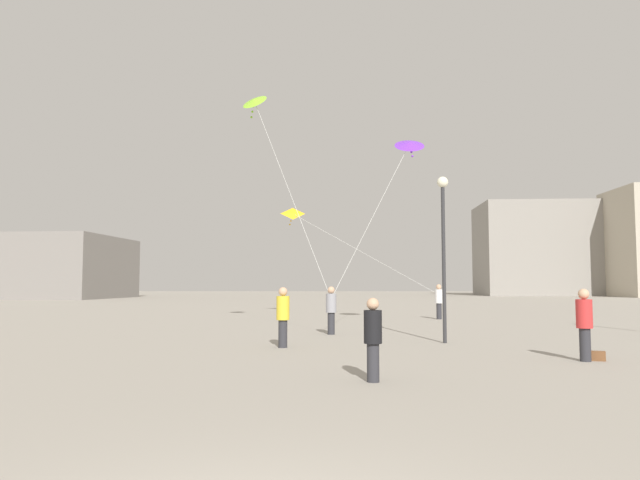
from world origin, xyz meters
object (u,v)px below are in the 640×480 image
at_px(person_in_red, 584,321).
at_px(building_left_hall, 48,268).
at_px(person_in_black, 373,336).
at_px(kite_lime_diamond, 255,102).
at_px(person_in_grey, 331,308).
at_px(kite_violet_diamond, 409,145).
at_px(person_in_white, 439,300).
at_px(kite_amber_delta, 296,216).
at_px(handbag_beside_flyer, 598,356).
at_px(person_in_yellow, 283,314).
at_px(building_centre_hall, 545,250).
at_px(lamppost_west, 443,232).

relative_size(person_in_red, building_left_hall, 0.09).
height_order(person_in_black, kite_lime_diamond, kite_lime_diamond).
xyz_separation_m(person_in_grey, kite_violet_diamond, (3.43, 3.68, 7.01)).
bearing_deg(person_in_white, kite_amber_delta, -103.36).
xyz_separation_m(person_in_red, kite_violet_diamond, (-2.75, 11.24, 7.02)).
bearing_deg(person_in_white, person_in_black, 4.26).
xyz_separation_m(building_left_hall, handbag_beside_flyer, (44.02, -62.77, -3.88)).
bearing_deg(kite_lime_diamond, building_left_hall, 123.25).
relative_size(person_in_black, person_in_yellow, 0.90).
xyz_separation_m(building_centre_hall, lamppost_west, (-30.89, -79.07, -3.89)).
bearing_deg(person_in_white, person_in_yellow, -8.79).
xyz_separation_m(person_in_grey, handbag_beside_flyer, (6.52, -7.46, -0.85)).
bearing_deg(lamppost_west, person_in_grey, 139.05).
relative_size(person_in_red, kite_violet_diamond, 0.24).
bearing_deg(lamppost_west, handbag_beside_flyer, -56.05).
bearing_deg(person_in_yellow, person_in_red, -120.93).
bearing_deg(person_in_grey, building_centre_hall, -156.25).
bearing_deg(person_in_yellow, kite_violet_diamond, -39.81).
relative_size(kite_lime_diamond, building_centre_hall, 0.42).
height_order(person_in_grey, kite_amber_delta, kite_amber_delta).
bearing_deg(kite_violet_diamond, handbag_beside_flyer, -74.47).
distance_m(building_centre_hall, lamppost_west, 84.98).
relative_size(building_centre_hall, lamppost_west, 4.01).
bearing_deg(kite_amber_delta, kite_violet_diamond, -62.17).
bearing_deg(handbag_beside_flyer, person_in_black, -150.13).
distance_m(person_in_grey, lamppost_west, 5.42).
height_order(person_in_yellow, building_centre_hall, building_centre_hall).
distance_m(person_in_black, handbag_beside_flyer, 6.58).
bearing_deg(building_centre_hall, lamppost_west, -111.34).
bearing_deg(building_centre_hall, person_in_white, -113.52).
xyz_separation_m(person_in_red, kite_lime_diamond, (-9.52, 10.77, 8.83)).
bearing_deg(person_in_red, building_centre_hall, -169.14).
height_order(kite_violet_diamond, building_centre_hall, building_centre_hall).
height_order(person_in_red, person_in_yellow, person_in_yellow).
height_order(person_in_red, building_centre_hall, building_centre_hall).
bearing_deg(lamppost_west, kite_violet_diamond, 91.55).
bearing_deg(person_in_red, person_in_black, -29.71).
bearing_deg(building_left_hall, lamppost_west, -54.88).
relative_size(person_in_grey, kite_violet_diamond, 0.25).
xyz_separation_m(person_in_yellow, building_left_hall, (-36.10, 59.91, 3.03)).
height_order(person_in_grey, person_in_white, person_in_white).
bearing_deg(kite_violet_diamond, person_in_red, -76.28).
height_order(kite_lime_diamond, handbag_beside_flyer, kite_lime_diamond).
bearing_deg(kite_amber_delta, person_in_yellow, -87.48).
relative_size(person_in_black, person_in_grey, 0.90).
height_order(person_in_white, kite_lime_diamond, kite_lime_diamond).
height_order(kite_violet_diamond, handbag_beside_flyer, kite_violet_diamond).
xyz_separation_m(person_in_black, building_centre_hall, (33.65, 86.65, 6.55)).
bearing_deg(person_in_white, building_left_hall, -119.04).
distance_m(person_in_red, kite_violet_diamond, 13.53).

